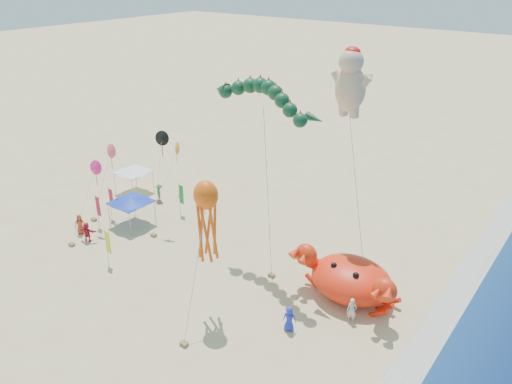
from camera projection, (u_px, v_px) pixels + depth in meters
ground at (261, 286)px, 37.27m from camera, size 320.00×320.00×0.00m
foam_strip at (417, 356)px, 30.69m from camera, size 320.00×320.00×0.00m
crab_inflatable at (350, 279)px, 35.51m from camera, size 8.08×5.46×3.54m
dragon_kite at (262, 101)px, 35.33m from camera, size 9.82×3.31×14.19m
cherub_kite at (351, 81)px, 35.05m from camera, size 6.08×5.34×16.82m
octopus_kite at (207, 215)px, 31.82m from camera, size 2.23×4.74×9.75m
canopy_blue at (131, 200)px, 45.10m from camera, size 3.49×3.49×2.71m
canopy_white at (133, 170)px, 51.54m from camera, size 3.31×3.31×2.71m
feather_flags at (126, 210)px, 44.29m from camera, size 6.85×9.80×3.20m
beachgoers at (155, 236)px, 42.37m from camera, size 25.67×10.43×1.86m
small_kites at (135, 159)px, 45.44m from camera, size 6.82×13.28×9.04m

